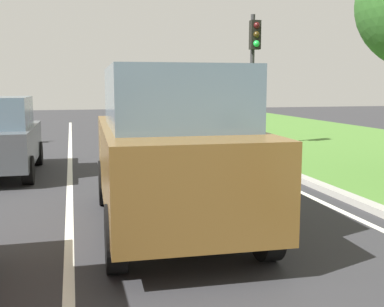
% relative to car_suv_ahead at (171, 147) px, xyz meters
% --- Properties ---
extents(ground_plane, '(60.00, 60.00, 0.00)m').
position_rel_car_suv_ahead_xyz_m(ground_plane, '(-0.73, 4.33, -1.17)').
color(ground_plane, '#2D2D30').
extents(lane_line_center, '(0.12, 32.00, 0.01)m').
position_rel_car_suv_ahead_xyz_m(lane_line_center, '(-1.43, 4.33, -1.16)').
color(lane_line_center, silver).
rests_on(lane_line_center, ground).
extents(lane_line_right_edge, '(0.12, 32.00, 0.01)m').
position_rel_car_suv_ahead_xyz_m(lane_line_right_edge, '(2.87, 4.33, -1.16)').
color(lane_line_right_edge, silver).
rests_on(lane_line_right_edge, ground).
extents(curb_right, '(0.24, 48.00, 0.12)m').
position_rel_car_suv_ahead_xyz_m(curb_right, '(3.37, 4.33, -1.11)').
color(curb_right, '#9E9B93').
rests_on(curb_right, ground).
extents(car_suv_ahead, '(2.09, 4.56, 2.28)m').
position_rel_car_suv_ahead_xyz_m(car_suv_ahead, '(0.00, 0.00, 0.00)').
color(car_suv_ahead, brown).
rests_on(car_suv_ahead, ground).
extents(traffic_light_near_right, '(0.32, 0.50, 4.27)m').
position_rel_car_suv_ahead_xyz_m(traffic_light_near_right, '(4.38, 8.04, 1.74)').
color(traffic_light_near_right, '#2D2D2D').
rests_on(traffic_light_near_right, ground).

